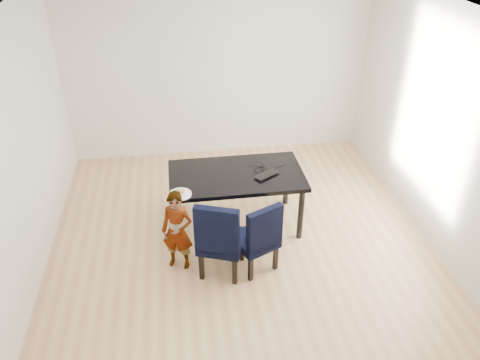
{
  "coord_description": "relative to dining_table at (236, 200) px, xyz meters",
  "views": [
    {
      "loc": [
        -0.65,
        -4.2,
        3.64
      ],
      "look_at": [
        0.0,
        0.2,
        0.85
      ],
      "focal_mm": 35.0,
      "sensor_mm": 36.0,
      "label": 1
    }
  ],
  "objects": [
    {
      "name": "floor",
      "position": [
        0.0,
        -0.5,
        -0.38
      ],
      "size": [
        4.5,
        5.0,
        0.01
      ],
      "primitive_type": "cube",
      "color": "tan",
      "rests_on": "ground"
    },
    {
      "name": "ceiling",
      "position": [
        0.0,
        -0.5,
        2.33
      ],
      "size": [
        4.5,
        5.0,
        0.01
      ],
      "primitive_type": "cube",
      "color": "white",
      "rests_on": "wall_back"
    },
    {
      "name": "wall_back",
      "position": [
        0.0,
        2.0,
        0.98
      ],
      "size": [
        4.5,
        0.01,
        2.7
      ],
      "primitive_type": "cube",
      "color": "silver",
      "rests_on": "ground"
    },
    {
      "name": "wall_front",
      "position": [
        0.0,
        -3.0,
        0.98
      ],
      "size": [
        4.5,
        0.01,
        2.7
      ],
      "primitive_type": "cube",
      "color": "white",
      "rests_on": "ground"
    },
    {
      "name": "wall_left",
      "position": [
        -2.25,
        -0.5,
        0.98
      ],
      "size": [
        0.01,
        5.0,
        2.7
      ],
      "primitive_type": "cube",
      "color": "silver",
      "rests_on": "ground"
    },
    {
      "name": "wall_right",
      "position": [
        2.25,
        -0.5,
        0.98
      ],
      "size": [
        0.01,
        5.0,
        2.7
      ],
      "primitive_type": "cube",
      "color": "silver",
      "rests_on": "ground"
    },
    {
      "name": "dining_table",
      "position": [
        0.0,
        0.0,
        0.0
      ],
      "size": [
        1.6,
        0.9,
        0.75
      ],
      "primitive_type": "cube",
      "color": "black",
      "rests_on": "floor"
    },
    {
      "name": "chair_left",
      "position": [
        -0.27,
        -0.79,
        0.11
      ],
      "size": [
        0.6,
        0.61,
        0.97
      ],
      "primitive_type": "cube",
      "rotation": [
        0.0,
        0.0,
        -0.35
      ],
      "color": "black",
      "rests_on": "floor"
    },
    {
      "name": "chair_right",
      "position": [
        0.09,
        -0.78,
        0.06
      ],
      "size": [
        0.57,
        0.58,
        0.88
      ],
      "primitive_type": "cube",
      "rotation": [
        0.0,
        0.0,
        0.43
      ],
      "color": "black",
      "rests_on": "floor"
    },
    {
      "name": "child",
      "position": [
        -0.74,
        -0.65,
        0.11
      ],
      "size": [
        0.41,
        0.34,
        0.97
      ],
      "primitive_type": "imported",
      "rotation": [
        0.0,
        0.0,
        -0.35
      ],
      "color": "#ED5113",
      "rests_on": "floor"
    },
    {
      "name": "plate",
      "position": [
        -0.68,
        -0.35,
        0.38
      ],
      "size": [
        0.34,
        0.34,
        0.01
      ],
      "primitive_type": "cylinder",
      "rotation": [
        0.0,
        0.0,
        -0.41
      ],
      "color": "white",
      "rests_on": "dining_table"
    },
    {
      "name": "sandwich",
      "position": [
        -0.68,
        -0.34,
        0.42
      ],
      "size": [
        0.15,
        0.09,
        0.06
      ],
      "primitive_type": "ellipsoid",
      "rotation": [
        0.0,
        0.0,
        0.17
      ],
      "color": "gold",
      "rests_on": "plate"
    },
    {
      "name": "laptop",
      "position": [
        0.33,
        -0.06,
        0.39
      ],
      "size": [
        0.38,
        0.34,
        0.02
      ],
      "primitive_type": "imported",
      "rotation": [
        0.0,
        0.0,
        3.7
      ],
      "color": "black",
      "rests_on": "dining_table"
    },
    {
      "name": "cable_tangle",
      "position": [
        0.3,
        0.05,
        0.38
      ],
      "size": [
        0.21,
        0.21,
        0.01
      ],
      "primitive_type": "torus",
      "rotation": [
        0.0,
        0.0,
        -0.41
      ],
      "color": "black",
      "rests_on": "dining_table"
    }
  ]
}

